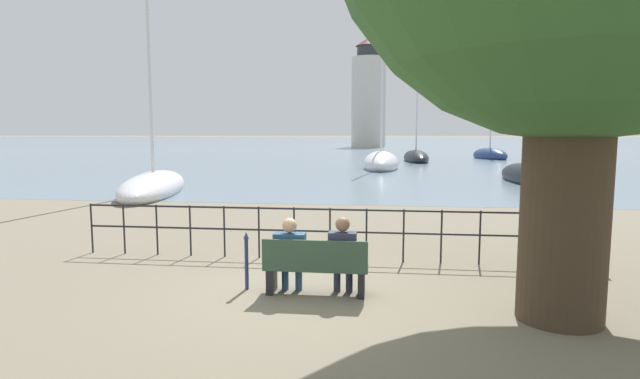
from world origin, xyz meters
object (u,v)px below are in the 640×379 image
(closed_umbrella, at_px, (246,257))
(sailboat_3, at_px, (490,155))
(seated_person_right, at_px, (343,252))
(harbor_lighthouse, at_px, (369,97))
(sailboat_2, at_px, (530,176))
(sailboat_1, at_px, (154,186))
(seated_person_left, at_px, (290,251))
(sailboat_0, at_px, (416,158))
(park_bench, at_px, (316,268))
(sailboat_4, at_px, (381,163))

(closed_umbrella, xyz_separation_m, sailboat_3, (12.77, 43.31, -0.19))
(seated_person_right, distance_m, harbor_lighthouse, 86.34)
(seated_person_right, distance_m, sailboat_2, 20.23)
(closed_umbrella, xyz_separation_m, sailboat_1, (-7.42, 12.33, -0.23))
(sailboat_1, xyz_separation_m, sailboat_3, (20.19, 30.98, 0.04))
(seated_person_left, relative_size, sailboat_0, 0.14)
(seated_person_left, bearing_deg, closed_umbrella, 174.21)
(park_bench, relative_size, sailboat_3, 0.21)
(closed_umbrella, height_order, sailboat_4, sailboat_4)
(closed_umbrella, relative_size, sailboat_3, 0.12)
(sailboat_0, bearing_deg, seated_person_left, -99.60)
(park_bench, distance_m, sailboat_3, 44.99)
(closed_umbrella, bearing_deg, sailboat_1, 121.05)
(seated_person_left, relative_size, seated_person_right, 0.97)
(seated_person_right, bearing_deg, sailboat_1, 125.90)
(sailboat_1, bearing_deg, park_bench, -69.57)
(sailboat_2, height_order, sailboat_4, sailboat_4)
(closed_umbrella, distance_m, harbor_lighthouse, 86.26)
(sailboat_0, bearing_deg, park_bench, -98.97)
(seated_person_left, distance_m, harbor_lighthouse, 86.32)
(seated_person_right, distance_m, sailboat_0, 38.35)
(sailboat_3, bearing_deg, park_bench, -120.59)
(sailboat_1, height_order, sailboat_4, sailboat_4)
(seated_person_right, relative_size, sailboat_4, 0.09)
(sailboat_2, bearing_deg, seated_person_left, -120.05)
(sailboat_0, distance_m, sailboat_1, 28.71)
(park_bench, relative_size, sailboat_0, 0.19)
(sailboat_4, bearing_deg, sailboat_0, 72.48)
(closed_umbrella, distance_m, sailboat_3, 45.15)
(sailboat_0, relative_size, sailboat_3, 1.10)
(park_bench, bearing_deg, harbor_lighthouse, 90.98)
(seated_person_right, distance_m, closed_umbrella, 1.57)
(park_bench, xyz_separation_m, sailboat_4, (0.98, 28.79, -0.03))
(seated_person_right, bearing_deg, sailboat_3, 75.51)
(seated_person_right, distance_m, sailboat_1, 15.32)
(sailboat_4, bearing_deg, sailboat_1, -119.61)
(closed_umbrella, bearing_deg, seated_person_left, -5.79)
(sailboat_2, xyz_separation_m, sailboat_4, (-7.47, 10.15, 0.03))
(sailboat_1, bearing_deg, harbor_lighthouse, 70.46)
(park_bench, height_order, sailboat_0, sailboat_0)
(closed_umbrella, xyz_separation_m, sailboat_2, (9.60, 18.49, -0.16))
(sailboat_1, xyz_separation_m, sailboat_2, (17.02, 6.16, 0.07))
(park_bench, height_order, sailboat_3, sailboat_3)
(sailboat_0, relative_size, sailboat_4, 0.64)
(sailboat_0, height_order, harbor_lighthouse, harbor_lighthouse)
(seated_person_left, relative_size, sailboat_2, 0.10)
(park_bench, xyz_separation_m, harbor_lighthouse, (-1.48, 85.96, 8.81))
(seated_person_right, bearing_deg, sailboat_2, 66.58)
(sailboat_3, bearing_deg, seated_person_left, -121.12)
(closed_umbrella, bearing_deg, sailboat_2, 62.57)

